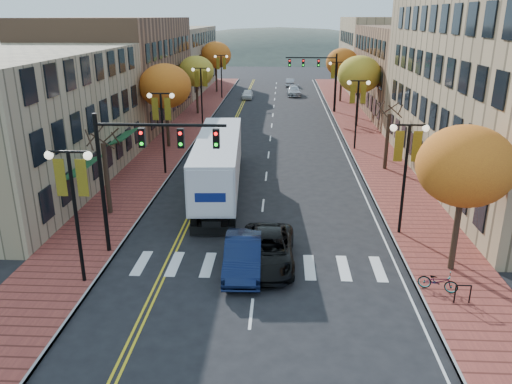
# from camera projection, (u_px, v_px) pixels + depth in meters

# --- Properties ---
(ground) EXTENTS (200.00, 200.00, 0.00)m
(ground) POSITION_uv_depth(u_px,v_px,m) (254.00, 288.00, 21.67)
(ground) COLOR black
(ground) RESTS_ON ground
(sidewalk_left) EXTENTS (4.00, 85.00, 0.15)m
(sidewalk_left) POSITION_uv_depth(u_px,v_px,m) (186.00, 127.00, 52.68)
(sidewalk_left) COLOR brown
(sidewalk_left) RESTS_ON ground
(sidewalk_right) EXTENTS (4.00, 85.00, 0.15)m
(sidewalk_right) POSITION_uv_depth(u_px,v_px,m) (358.00, 129.00, 51.80)
(sidewalk_right) COLOR brown
(sidewalk_right) RESTS_ON ground
(building_left_near) EXTENTS (12.00, 22.00, 9.00)m
(building_left_near) POSITION_uv_depth(u_px,v_px,m) (11.00, 122.00, 33.24)
(building_left_near) COLOR #9E8966
(building_left_near) RESTS_ON ground
(building_left_mid) EXTENTS (12.00, 24.00, 11.00)m
(building_left_mid) POSITION_uv_depth(u_px,v_px,m) (118.00, 71.00, 54.56)
(building_left_mid) COLOR brown
(building_left_mid) RESTS_ON ground
(building_left_far) EXTENTS (12.00, 26.00, 9.50)m
(building_left_far) POSITION_uv_depth(u_px,v_px,m) (168.00, 59.00, 78.35)
(building_left_far) COLOR #9E8966
(building_left_far) RESTS_ON ground
(building_right_mid) EXTENTS (15.00, 24.00, 10.00)m
(building_right_mid) POSITION_uv_depth(u_px,v_px,m) (431.00, 71.00, 58.63)
(building_right_mid) COLOR brown
(building_right_mid) RESTS_ON ground
(building_right_far) EXTENTS (15.00, 20.00, 11.00)m
(building_right_far) POSITION_uv_depth(u_px,v_px,m) (393.00, 54.00, 79.17)
(building_right_far) COLOR #9E8966
(building_right_far) RESTS_ON ground
(tree_left_a) EXTENTS (0.28, 0.28, 4.20)m
(tree_left_a) POSITION_uv_depth(u_px,v_px,m) (107.00, 179.00, 28.89)
(tree_left_a) COLOR #382619
(tree_left_a) RESTS_ON sidewalk_left
(tree_left_b) EXTENTS (4.48, 4.48, 7.21)m
(tree_left_b) POSITION_uv_depth(u_px,v_px,m) (165.00, 86.00, 42.89)
(tree_left_b) COLOR #382619
(tree_left_b) RESTS_ON sidewalk_left
(tree_left_c) EXTENTS (4.16, 4.16, 6.69)m
(tree_left_c) POSITION_uv_depth(u_px,v_px,m) (196.00, 71.00, 58.08)
(tree_left_c) COLOR #382619
(tree_left_c) RESTS_ON sidewalk_left
(tree_left_d) EXTENTS (4.61, 4.61, 7.42)m
(tree_left_d) POSITION_uv_depth(u_px,v_px,m) (216.00, 55.00, 74.85)
(tree_left_d) COLOR #382619
(tree_left_d) RESTS_ON sidewalk_left
(tree_right_a) EXTENTS (4.16, 4.16, 6.69)m
(tree_right_a) POSITION_uv_depth(u_px,v_px,m) (465.00, 166.00, 21.42)
(tree_right_a) COLOR #382619
(tree_right_a) RESTS_ON sidewalk_right
(tree_right_b) EXTENTS (0.28, 0.28, 4.20)m
(tree_right_b) POSITION_uv_depth(u_px,v_px,m) (387.00, 142.00, 37.42)
(tree_right_b) COLOR #382619
(tree_right_b) RESTS_ON sidewalk_right
(tree_right_c) EXTENTS (4.48, 4.48, 7.21)m
(tree_right_c) POSITION_uv_depth(u_px,v_px,m) (359.00, 75.00, 51.42)
(tree_right_c) COLOR #382619
(tree_right_c) RESTS_ON sidewalk_right
(tree_right_d) EXTENTS (4.35, 4.35, 7.00)m
(tree_right_d) POSITION_uv_depth(u_px,v_px,m) (342.00, 62.00, 66.53)
(tree_right_d) COLOR #382619
(tree_right_d) RESTS_ON sidewalk_right
(lamp_left_a) EXTENTS (1.96, 0.36, 6.05)m
(lamp_left_a) POSITION_uv_depth(u_px,v_px,m) (73.00, 192.00, 20.61)
(lamp_left_a) COLOR black
(lamp_left_a) RESTS_ON ground
(lamp_left_b) EXTENTS (1.96, 0.36, 6.05)m
(lamp_left_b) POSITION_uv_depth(u_px,v_px,m) (162.00, 117.00, 35.67)
(lamp_left_b) COLOR black
(lamp_left_b) RESTS_ON ground
(lamp_left_c) EXTENTS (1.96, 0.36, 6.05)m
(lamp_left_c) POSITION_uv_depth(u_px,v_px,m) (201.00, 85.00, 52.61)
(lamp_left_c) COLOR black
(lamp_left_c) RESTS_ON ground
(lamp_left_d) EXTENTS (1.96, 0.36, 6.05)m
(lamp_left_d) POSITION_uv_depth(u_px,v_px,m) (221.00, 68.00, 69.56)
(lamp_left_d) COLOR black
(lamp_left_d) RESTS_ON ground
(lamp_right_a) EXTENTS (1.96, 0.36, 6.05)m
(lamp_right_a) POSITION_uv_depth(u_px,v_px,m) (407.00, 158.00, 25.51)
(lamp_right_a) COLOR black
(lamp_right_a) RESTS_ON ground
(lamp_right_b) EXTENTS (1.96, 0.36, 6.05)m
(lamp_right_b) POSITION_uv_depth(u_px,v_px,m) (358.00, 101.00, 42.46)
(lamp_right_b) COLOR black
(lamp_right_b) RESTS_ON ground
(lamp_right_c) EXTENTS (1.96, 0.36, 6.05)m
(lamp_right_c) POSITION_uv_depth(u_px,v_px,m) (336.00, 77.00, 59.41)
(lamp_right_c) COLOR black
(lamp_right_c) RESTS_ON ground
(traffic_mast_near) EXTENTS (6.10, 0.35, 7.00)m
(traffic_mast_near) POSITION_uv_depth(u_px,v_px,m) (140.00, 158.00, 23.12)
(traffic_mast_near) COLOR black
(traffic_mast_near) RESTS_ON ground
(traffic_mast_far) EXTENTS (6.10, 0.34, 7.00)m
(traffic_mast_far) POSITION_uv_depth(u_px,v_px,m) (320.00, 71.00, 59.29)
(traffic_mast_far) COLOR black
(traffic_mast_far) RESTS_ON ground
(semi_truck) EXTENTS (3.47, 16.03, 3.98)m
(semi_truck) POSITION_uv_depth(u_px,v_px,m) (220.00, 158.00, 32.87)
(semi_truck) COLOR black
(semi_truck) RESTS_ON ground
(navy_sedan) EXTENTS (1.83, 4.83, 1.57)m
(navy_sedan) POSITION_uv_depth(u_px,v_px,m) (243.00, 255.00, 22.87)
(navy_sedan) COLOR black
(navy_sedan) RESTS_ON ground
(black_suv) EXTENTS (2.52, 5.44, 1.51)m
(black_suv) POSITION_uv_depth(u_px,v_px,m) (268.00, 250.00, 23.48)
(black_suv) COLOR black
(black_suv) RESTS_ON ground
(car_far_white) EXTENTS (1.52, 3.76, 1.28)m
(car_far_white) POSITION_uv_depth(u_px,v_px,m) (247.00, 94.00, 70.84)
(car_far_white) COLOR silver
(car_far_white) RESTS_ON ground
(car_far_silver) EXTENTS (2.05, 4.87, 1.40)m
(car_far_silver) POSITION_uv_depth(u_px,v_px,m) (294.00, 91.00, 73.65)
(car_far_silver) COLOR #B0B1B8
(car_far_silver) RESTS_ON ground
(car_far_oncoming) EXTENTS (1.52, 4.05, 1.32)m
(car_far_oncoming) POSITION_uv_depth(u_px,v_px,m) (290.00, 83.00, 83.04)
(car_far_oncoming) COLOR #A0A0A7
(car_far_oncoming) RESTS_ON ground
(bicycle) EXTENTS (1.72, 1.10, 0.85)m
(bicycle) POSITION_uv_depth(u_px,v_px,m) (438.00, 281.00, 21.06)
(bicycle) COLOR gray
(bicycle) RESTS_ON sidewalk_right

